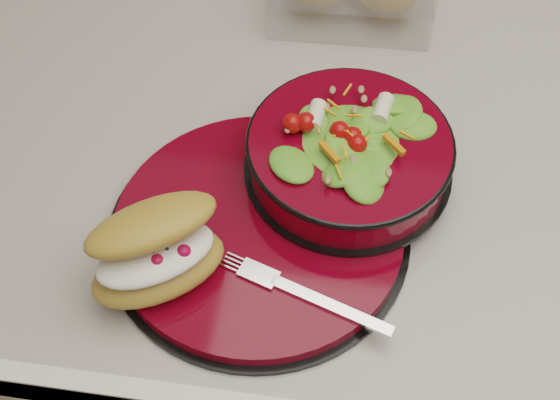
# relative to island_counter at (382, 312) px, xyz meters

# --- Properties ---
(island_counter) EXTENTS (1.24, 0.74, 0.90)m
(island_counter) POSITION_rel_island_counter_xyz_m (0.00, 0.00, 0.00)
(island_counter) COLOR silver
(island_counter) RESTS_ON ground
(dinner_plate) EXTENTS (0.32, 0.32, 0.02)m
(dinner_plate) POSITION_rel_island_counter_xyz_m (-0.17, -0.17, 0.46)
(dinner_plate) COLOR black
(dinner_plate) RESTS_ON island_counter
(salad_bowl) EXTENTS (0.23, 0.23, 0.09)m
(salad_bowl) POSITION_rel_island_counter_xyz_m (-0.08, -0.09, 0.50)
(salad_bowl) COLOR black
(salad_bowl) RESTS_ON dinner_plate
(croissant) EXTENTS (0.15, 0.15, 0.08)m
(croissant) POSITION_rel_island_counter_xyz_m (-0.25, -0.24, 0.51)
(croissant) COLOR #BD8939
(croissant) RESTS_ON dinner_plate
(fork) EXTENTS (0.16, 0.07, 0.00)m
(fork) POSITION_rel_island_counter_xyz_m (-0.10, -0.25, 0.47)
(fork) COLOR silver
(fork) RESTS_ON dinner_plate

